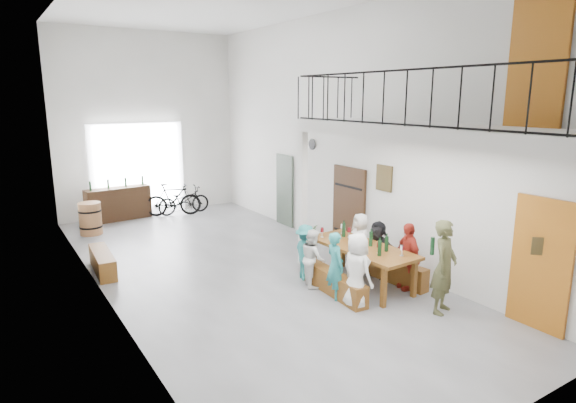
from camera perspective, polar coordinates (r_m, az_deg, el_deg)
floor at (r=10.38m, az=-5.69°, el=-7.89°), size 12.00×12.00×0.00m
room_walls at (r=9.75m, az=-6.15°, el=12.12°), size 12.00×12.00×12.00m
gateway_portal at (r=15.34m, az=-17.33°, el=3.62°), size 2.80×0.08×2.80m
right_wall_decor at (r=10.01m, az=13.06°, el=1.44°), size 0.07×8.28×5.07m
balcony at (r=8.48m, az=16.11°, el=7.68°), size 1.52×5.62×4.00m
tasting_table at (r=9.35m, az=8.71°, el=-5.70°), size 1.02×2.31×0.79m
bench_inner at (r=9.07m, az=5.38°, el=-9.56°), size 0.39×1.78×0.41m
bench_wall at (r=9.91m, az=11.44°, el=-7.71°), size 0.42×1.96×0.45m
tableware at (r=9.33m, az=9.05°, el=-4.35°), size 0.59×1.78×0.35m
side_bench at (r=10.79m, az=-21.13°, el=-6.69°), size 0.42×1.54×0.43m
oak_barrel at (r=13.72m, az=-22.38°, el=-1.88°), size 0.58×0.58×0.86m
serving_counter at (r=15.05m, az=-19.46°, el=-0.24°), size 1.87×0.70×0.97m
counter_bottles at (r=14.91m, az=-19.60°, el=2.08°), size 1.58×0.23×0.28m
guest_left_a at (r=8.42m, az=8.17°, el=-8.08°), size 0.44×0.66×1.32m
guest_left_b at (r=8.73m, az=5.61°, el=-7.55°), size 0.37×0.50×1.24m
guest_left_c at (r=9.29m, az=2.97°, el=-6.66°), size 0.59×0.66×1.12m
guest_left_d at (r=9.60m, az=2.08°, el=-6.02°), size 0.56×0.79×1.12m
guest_right_a at (r=9.37m, az=13.99°, el=-6.30°), size 0.50×0.81×1.29m
guest_right_b at (r=9.84m, az=10.55°, el=-5.60°), size 0.56×1.13×1.17m
guest_right_c at (r=10.21m, az=8.52°, el=-4.73°), size 0.50×0.66×1.21m
host_standing at (r=8.50m, az=18.03°, el=-7.37°), size 0.69×0.58×1.60m
potted_plant at (r=12.25m, az=2.67°, el=-3.71°), size 0.44×0.42×0.39m
bicycle_near at (r=15.27m, az=-12.27°, el=0.14°), size 1.64×0.60×0.85m
bicycle_far at (r=15.08m, az=-13.44°, el=0.22°), size 1.72×1.00×1.00m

